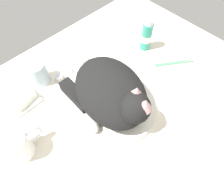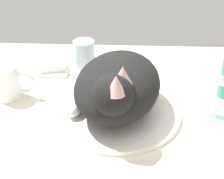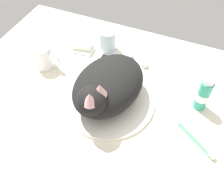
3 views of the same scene
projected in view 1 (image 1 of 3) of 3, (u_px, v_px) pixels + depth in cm
name	position (u px, v px, depth cm)	size (l,w,h in cm)	color
ground_plane	(111.00, 106.00, 67.44)	(110.00, 82.50, 3.00)	silver
sink_basin	(110.00, 103.00, 65.70)	(30.79, 30.79, 1.20)	white
faucet	(74.00, 68.00, 72.01)	(14.63, 9.41, 5.24)	silver
cat	(112.00, 93.00, 58.83)	(24.91, 30.75, 16.23)	black
coffee_mug	(19.00, 146.00, 53.78)	(11.28, 7.05, 9.05)	white
rinse_cup	(38.00, 73.00, 68.07)	(6.47, 6.47, 8.57)	silver
soap_dish	(26.00, 102.00, 65.88)	(9.00, 6.40, 1.20)	white
soap_bar	(24.00, 99.00, 64.43)	(7.50, 4.30, 2.29)	silver
toothpaste_bottle	(147.00, 36.00, 75.65)	(4.10, 4.10, 13.44)	teal
toothbrush	(176.00, 62.00, 75.75)	(12.87, 9.31, 1.60)	#4CB266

